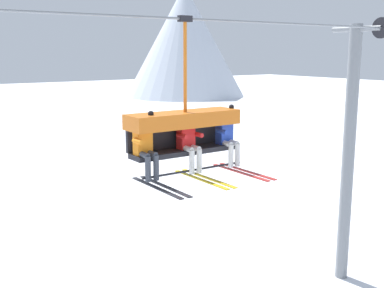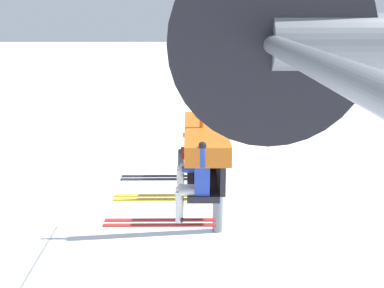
# 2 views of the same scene
# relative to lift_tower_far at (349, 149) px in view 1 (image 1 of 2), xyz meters

# --- Properties ---
(mountain_peak_central) EXTENTS (18.48, 18.48, 16.77)m
(mountain_peak_central) POSITION_rel_lift_tower_far_xyz_m (30.48, 53.93, 4.34)
(mountain_peak_central) COLOR silver
(mountain_peak_central) RESTS_ON ground_plane
(lift_tower_far) EXTENTS (0.36, 1.88, 7.76)m
(lift_tower_far) POSITION_rel_lift_tower_far_xyz_m (0.00, 0.00, 0.00)
(lift_tower_far) COLOR slate
(lift_tower_far) RESTS_ON ground_plane
(lift_cable) EXTENTS (16.05, 0.05, 0.05)m
(lift_cable) POSITION_rel_lift_tower_far_xyz_m (-7.03, -0.78, 3.44)
(lift_cable) COLOR slate
(chairlift_chair) EXTENTS (2.42, 0.74, 3.03)m
(chairlift_chair) POSITION_rel_lift_tower_far_xyz_m (-6.35, -0.71, 1.34)
(chairlift_chair) COLOR #232328
(skier_orange) EXTENTS (0.48, 1.70, 1.34)m
(skier_orange) POSITION_rel_lift_tower_far_xyz_m (-7.34, -0.92, 1.05)
(skier_orange) COLOR orange
(skier_red) EXTENTS (0.46, 1.70, 1.23)m
(skier_red) POSITION_rel_lift_tower_far_xyz_m (-6.35, -0.93, 1.03)
(skier_red) COLOR red
(skier_blue) EXTENTS (0.48, 1.70, 1.34)m
(skier_blue) POSITION_rel_lift_tower_far_xyz_m (-5.35, -0.92, 1.05)
(skier_blue) COLOR #2847B7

